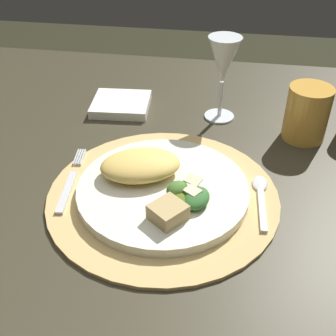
% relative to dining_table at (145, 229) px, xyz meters
% --- Properties ---
extents(dining_table, '(1.25, 1.07, 0.76)m').
position_rel_dining_table_xyz_m(dining_table, '(0.00, 0.00, 0.00)').
color(dining_table, '#373323').
rests_on(dining_table, ground).
extents(placemat, '(0.36, 0.36, 0.01)m').
position_rel_dining_table_xyz_m(placemat, '(0.04, -0.03, 0.11)').
color(placemat, tan).
rests_on(placemat, dining_table).
extents(dinner_plate, '(0.27, 0.27, 0.02)m').
position_rel_dining_table_xyz_m(dinner_plate, '(0.04, -0.03, 0.12)').
color(dinner_plate, white).
rests_on(dinner_plate, placemat).
extents(pasta_serving, '(0.15, 0.12, 0.03)m').
position_rel_dining_table_xyz_m(pasta_serving, '(0.00, -0.01, 0.15)').
color(pasta_serving, '#ECC35F').
rests_on(pasta_serving, dinner_plate).
extents(salad_greens, '(0.08, 0.07, 0.02)m').
position_rel_dining_table_xyz_m(salad_greens, '(0.08, -0.06, 0.14)').
color(salad_greens, '#4A5A15').
rests_on(salad_greens, dinner_plate).
extents(bread_piece, '(0.06, 0.06, 0.02)m').
position_rel_dining_table_xyz_m(bread_piece, '(0.06, -0.10, 0.14)').
color(bread_piece, tan).
rests_on(bread_piece, dinner_plate).
extents(fork, '(0.03, 0.17, 0.00)m').
position_rel_dining_table_xyz_m(fork, '(-0.11, -0.03, 0.12)').
color(fork, silver).
rests_on(fork, placemat).
extents(spoon, '(0.02, 0.13, 0.01)m').
position_rel_dining_table_xyz_m(spoon, '(0.19, -0.01, 0.12)').
color(spoon, silver).
rests_on(spoon, placemat).
extents(napkin, '(0.13, 0.12, 0.02)m').
position_rel_dining_table_xyz_m(napkin, '(-0.10, 0.24, 0.12)').
color(napkin, white).
rests_on(napkin, dining_table).
extents(wine_glass, '(0.06, 0.06, 0.17)m').
position_rel_dining_table_xyz_m(wine_glass, '(0.11, 0.24, 0.23)').
color(wine_glass, silver).
rests_on(wine_glass, dining_table).
extents(amber_tumbler, '(0.08, 0.08, 0.10)m').
position_rel_dining_table_xyz_m(amber_tumbler, '(0.27, 0.18, 0.16)').
color(amber_tumbler, gold).
rests_on(amber_tumbler, dining_table).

